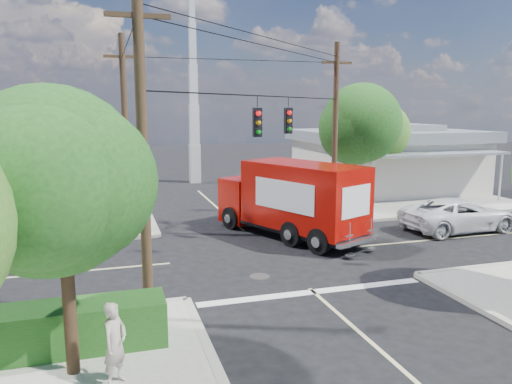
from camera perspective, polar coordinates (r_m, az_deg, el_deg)
name	(u,v)px	position (r m, az deg, el deg)	size (l,w,h in m)	color
ground	(271,254)	(20.04, 1.67, -7.13)	(120.00, 120.00, 0.00)	black
sidewalk_ne	(373,194)	(34.16, 13.27, -0.25)	(14.12, 14.12, 0.14)	gray
sidewalk_nw	(17,214)	(30.01, -25.67, -2.30)	(14.12, 14.12, 0.14)	gray
road_markings	(283,265)	(18.72, 3.12, -8.36)	(32.00, 32.00, 0.01)	beige
building_ne	(387,158)	(35.61, 14.79, 3.74)	(11.80, 10.20, 4.50)	beige
radio_tower	(194,109)	(38.76, -7.12, 9.36)	(0.80, 0.80, 17.00)	silver
tree_sw_front	(61,180)	(10.78, -21.35, 1.24)	(3.88, 3.78, 6.03)	#422D1C
tree_ne_front	(356,126)	(28.30, 11.34, 7.39)	(4.21, 4.14, 6.66)	#422D1C
tree_ne_back	(377,134)	(31.52, 13.61, 6.47)	(3.77, 3.66, 5.82)	#422D1C
palm_nw_front	(74,123)	(25.74, -20.10, 7.41)	(3.01, 3.08, 5.59)	#422D1C
palm_nw_back	(33,130)	(27.42, -24.09, 6.48)	(3.01, 3.08, 5.19)	#422D1C
utility_poles	(221,135)	(20.34, -3.97, 6.49)	(12.00, 10.68, 9.00)	#473321
picket_fence	(42,318)	(13.69, -23.24, -13.06)	(5.94, 0.06, 1.00)	silver
hedge_sw	(29,332)	(12.98, -24.53, -14.38)	(6.20, 1.20, 1.10)	#1B4C16
vending_boxes	(347,201)	(27.93, 10.32, -1.03)	(1.90, 0.50, 1.10)	#AF291D
delivery_truck	(292,199)	(22.34, 4.10, -0.85)	(5.32, 8.09, 3.40)	black
parked_car	(459,215)	(25.50, 22.18, -2.41)	(2.57, 5.57, 1.55)	silver
pedestrian	(115,344)	(11.03, -15.82, -16.33)	(0.64, 0.42, 1.76)	#B8A79A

